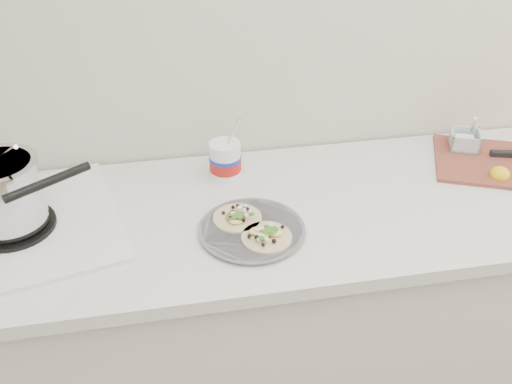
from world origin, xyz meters
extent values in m
cube|color=beige|center=(0.00, 1.73, 1.30)|extent=(3.50, 0.05, 2.60)
cube|color=silver|center=(0.00, 1.43, 0.43)|extent=(2.40, 0.62, 0.86)
cube|color=silver|center=(0.00, 1.41, 0.88)|extent=(2.44, 0.66, 0.04)
cube|color=silver|center=(-0.80, 1.43, 0.91)|extent=(0.63, 0.60, 0.01)
cylinder|color=black|center=(-0.80, 1.43, 0.92)|extent=(0.22, 0.22, 0.01)
torus|color=black|center=(-0.80, 1.43, 0.94)|extent=(0.19, 0.19, 0.02)
cylinder|color=silver|center=(-0.80, 1.43, 1.03)|extent=(0.19, 0.19, 0.17)
cylinder|color=slate|center=(-0.19, 1.31, 0.91)|extent=(0.27, 0.27, 0.01)
cylinder|color=slate|center=(-0.19, 1.31, 0.91)|extent=(0.28, 0.28, 0.00)
cylinder|color=white|center=(-0.21, 1.60, 0.96)|extent=(0.09, 0.09, 0.12)
cylinder|color=#A81812|center=(-0.21, 1.60, 0.95)|extent=(0.10, 0.10, 0.04)
cylinder|color=#192D99|center=(-0.21, 1.60, 0.97)|extent=(0.10, 0.10, 0.01)
cube|color=brown|center=(0.66, 1.51, 0.91)|extent=(0.50, 0.43, 0.01)
cube|color=white|center=(0.58, 1.62, 0.93)|extent=(0.06, 0.06, 0.03)
ellipsoid|color=yellow|center=(0.60, 1.43, 0.93)|extent=(0.06, 0.06, 0.05)
cube|color=black|center=(0.68, 1.54, 0.92)|extent=(0.10, 0.05, 0.02)
camera|label=1|loc=(-0.39, 0.13, 1.84)|focal=40.00mm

